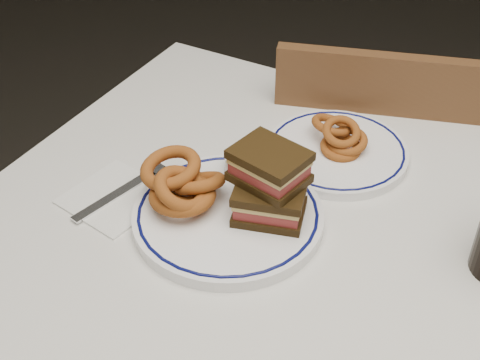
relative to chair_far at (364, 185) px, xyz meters
The scene contains 9 objects.
dining_table 0.54m from the chair_far, 71.80° to the right, with size 1.27×0.87×0.75m.
chair_far is the anchor object (origin of this frame).
main_plate 0.60m from the chair_far, 96.68° to the right, with size 0.30×0.30×0.02m.
reuben_sandwich 0.61m from the chair_far, 90.72° to the right, with size 0.13×0.12×0.11m.
onion_rings_main 0.64m from the chair_far, 104.33° to the right, with size 0.15×0.13×0.09m.
ketchup_ramekin 0.54m from the chair_far, 102.46° to the right, with size 0.05×0.05×0.03m.
far_plate 0.40m from the chair_far, 85.61° to the right, with size 0.25×0.25×0.02m.
onion_rings_far 0.42m from the chair_far, 85.49° to the right, with size 0.12×0.10×0.07m.
napkin_fork 0.68m from the chair_far, 114.06° to the right, with size 0.17×0.19×0.01m.
Camera 1 is at (0.18, -0.72, 1.46)m, focal length 50.00 mm.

